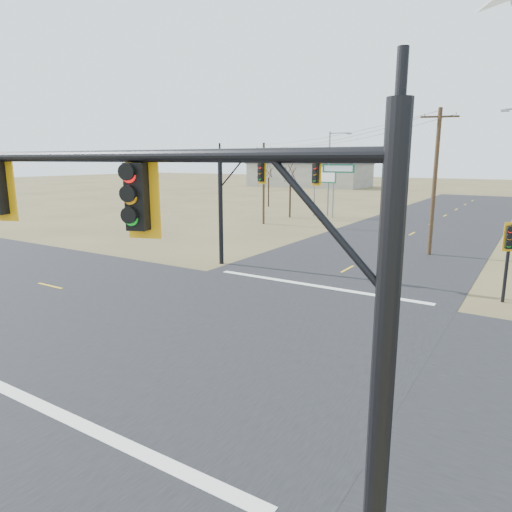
% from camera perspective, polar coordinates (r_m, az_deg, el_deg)
% --- Properties ---
extents(ground, '(320.00, 320.00, 0.00)m').
position_cam_1_polar(ground, '(18.22, -2.48, -9.28)').
color(ground, brown).
rests_on(ground, ground).
extents(road_ew, '(160.00, 14.00, 0.02)m').
position_cam_1_polar(road_ew, '(18.22, -2.48, -9.25)').
color(road_ew, black).
rests_on(road_ew, ground).
extents(road_ns, '(14.00, 160.00, 0.02)m').
position_cam_1_polar(road_ns, '(18.21, -2.48, -9.24)').
color(road_ns, black).
rests_on(road_ns, ground).
extents(stop_bar_near, '(12.00, 0.40, 0.01)m').
position_cam_1_polar(stop_bar_near, '(13.36, -22.08, -18.46)').
color(stop_bar_near, silver).
rests_on(stop_bar_near, road_ns).
extents(stop_bar_far, '(12.00, 0.40, 0.01)m').
position_cam_1_polar(stop_bar_far, '(24.44, 7.56, -3.72)').
color(stop_bar_far, silver).
rests_on(stop_bar_far, road_ns).
extents(mast_arm_near, '(10.51, 0.56, 7.26)m').
position_cam_1_polar(mast_arm_near, '(7.31, -12.46, 1.24)').
color(mast_arm_near, black).
rests_on(mast_arm_near, ground).
extents(mast_arm_far, '(8.84, 0.44, 7.08)m').
position_cam_1_polar(mast_arm_far, '(27.21, 0.60, 8.85)').
color(mast_arm_far, black).
rests_on(mast_arm_far, ground).
extents(pedestal_signal_ne, '(0.65, 0.55, 3.83)m').
position_cam_1_polar(pedestal_signal_ne, '(23.85, 29.08, 1.39)').
color(pedestal_signal_ne, black).
rests_on(pedestal_signal_ne, ground).
extents(utility_pole_near, '(2.37, 0.82, 9.99)m').
position_cam_1_polar(utility_pole_near, '(33.91, 21.44, 8.76)').
color(utility_pole_near, '#49331F').
rests_on(utility_pole_near, ground).
extents(utility_pole_far, '(2.00, 0.53, 8.25)m').
position_cam_1_polar(utility_pole_far, '(47.43, 0.96, 9.24)').
color(utility_pole_far, '#49331F').
rests_on(utility_pole_far, ground).
extents(highway_sign, '(3.13, 0.56, 5.92)m').
position_cam_1_polar(highway_sign, '(53.65, 8.50, 9.30)').
color(highway_sign, gray).
rests_on(highway_sign, ground).
extents(streetlight_c, '(2.72, 0.33, 9.75)m').
position_cam_1_polar(streetlight_c, '(55.04, 9.30, 10.66)').
color(streetlight_c, gray).
rests_on(streetlight_c, ground).
extents(bare_tree_a, '(3.39, 3.39, 6.52)m').
position_cam_1_polar(bare_tree_a, '(52.87, 4.33, 10.40)').
color(bare_tree_a, black).
rests_on(bare_tree_a, ground).
extents(bare_tree_b, '(3.05, 3.05, 6.22)m').
position_cam_1_polar(bare_tree_b, '(65.18, 1.59, 10.56)').
color(bare_tree_b, black).
rests_on(bare_tree_b, ground).
extents(warehouse_left, '(28.00, 14.00, 5.50)m').
position_cam_1_polar(warehouse_left, '(115.28, 6.66, 10.00)').
color(warehouse_left, '#9E988C').
rests_on(warehouse_left, ground).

